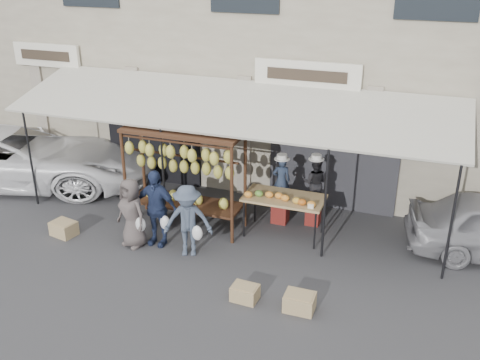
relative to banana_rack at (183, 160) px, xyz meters
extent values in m
plane|color=#2D2D30|center=(0.64, -1.37, -1.57)|extent=(90.00, 90.00, 0.00)
cube|color=#AAA18A|center=(0.64, 5.13, 1.93)|extent=(24.00, 6.00, 7.00)
cube|color=#232328|center=(2.84, 2.09, -0.32)|extent=(3.00, 0.10, 2.50)
cube|color=black|center=(-1.86, 2.09, -0.32)|extent=(2.60, 0.10, 2.50)
cube|color=silver|center=(2.14, 2.03, 1.58)|extent=(2.40, 0.10, 0.60)
cube|color=silver|center=(-4.86, 2.03, 1.58)|extent=(2.00, 0.10, 0.60)
cube|color=#B8B6A5|center=(0.64, 0.93, 1.03)|extent=(10.00, 2.34, 0.63)
cylinder|color=black|center=(-3.86, -0.22, -0.42)|extent=(0.05, 0.05, 2.30)
cylinder|color=black|center=(-0.36, -0.22, -0.42)|extent=(0.05, 0.05, 2.30)
cylinder|color=black|center=(3.14, -0.22, -0.42)|extent=(0.05, 0.05, 2.30)
cylinder|color=black|center=(5.44, -0.22, -0.42)|extent=(0.05, 0.05, 2.30)
cylinder|color=#3D2213|center=(-1.25, -0.34, -0.47)|extent=(0.07, 0.07, 2.20)
cylinder|color=#3D2213|center=(1.25, -0.34, -0.47)|extent=(0.07, 0.07, 2.20)
cylinder|color=#3D2213|center=(-1.25, 0.46, -0.47)|extent=(0.07, 0.07, 2.20)
cylinder|color=#3D2213|center=(1.25, 0.46, -0.47)|extent=(0.07, 0.07, 2.20)
cube|color=#3D2213|center=(0.00, 0.06, 0.63)|extent=(2.60, 0.90, 0.07)
cylinder|color=#3D2213|center=(0.00, -0.29, 0.51)|extent=(2.50, 0.05, 0.05)
cylinder|color=#3D2213|center=(0.00, 0.41, 0.51)|extent=(2.50, 0.05, 0.05)
cylinder|color=#3D2213|center=(0.00, 0.06, 0.08)|extent=(2.50, 0.05, 0.05)
cube|color=#3D2213|center=(0.00, 0.06, -1.02)|extent=(2.50, 0.80, 0.05)
ellipsoid|color=#DDD554|center=(-1.10, -0.29, 0.25)|extent=(0.20, 0.18, 0.30)
ellipsoid|color=#DDD554|center=(-0.86, -0.14, 0.25)|extent=(0.20, 0.18, 0.30)
ellipsoid|color=#DDD554|center=(-0.61, -0.29, 0.26)|extent=(0.20, 0.18, 0.30)
ellipsoid|color=#DDD554|center=(-0.37, -0.14, 0.24)|extent=(0.20, 0.18, 0.30)
ellipsoid|color=#DDD554|center=(-0.12, -0.29, 0.28)|extent=(0.20, 0.18, 0.30)
ellipsoid|color=#DDD554|center=(0.12, -0.14, 0.26)|extent=(0.20, 0.18, 0.30)
ellipsoid|color=#DDD554|center=(0.37, -0.29, 0.26)|extent=(0.20, 0.18, 0.30)
ellipsoid|color=#DDD554|center=(0.61, -0.14, 0.26)|extent=(0.20, 0.18, 0.30)
ellipsoid|color=#DDD554|center=(0.86, -0.29, 0.26)|extent=(0.20, 0.18, 0.30)
ellipsoid|color=#DDD554|center=(1.10, -0.14, 0.28)|extent=(0.20, 0.18, 0.30)
ellipsoid|color=#DDD554|center=(-1.05, 0.06, -0.16)|extent=(0.20, 0.18, 0.30)
ellipsoid|color=#DDD554|center=(-0.79, 0.06, -0.18)|extent=(0.20, 0.18, 0.30)
ellipsoid|color=#DDD554|center=(-0.52, 0.06, -0.15)|extent=(0.20, 0.18, 0.30)
ellipsoid|color=#DDD554|center=(-0.26, 0.06, -0.18)|extent=(0.20, 0.18, 0.30)
ellipsoid|color=#DDD554|center=(0.00, 0.06, -0.16)|extent=(0.20, 0.18, 0.30)
ellipsoid|color=#DDD554|center=(0.26, 0.06, -0.15)|extent=(0.20, 0.18, 0.30)
ellipsoid|color=#DDD554|center=(0.53, 0.06, -0.14)|extent=(0.20, 0.18, 0.30)
ellipsoid|color=#DDD554|center=(0.79, 0.06, -0.17)|extent=(0.20, 0.18, 0.30)
ellipsoid|color=#DDD554|center=(1.05, 0.06, -0.16)|extent=(0.20, 0.18, 0.30)
cube|color=#9E7D54|center=(2.16, 0.37, -0.70)|extent=(1.70, 0.90, 0.05)
cylinder|color=black|center=(1.39, 0.00, -1.15)|extent=(0.04, 0.04, 0.85)
cylinder|color=black|center=(2.93, 0.00, -1.15)|extent=(0.04, 0.04, 0.85)
cylinder|color=black|center=(1.39, 0.74, -1.15)|extent=(0.04, 0.04, 0.85)
cylinder|color=black|center=(2.93, 0.74, -1.15)|extent=(0.04, 0.04, 0.85)
ellipsoid|color=orange|center=(1.45, 0.09, -0.60)|extent=(0.18, 0.14, 0.14)
ellipsoid|color=#598C33|center=(1.65, 0.21, -0.60)|extent=(0.18, 0.14, 0.14)
ellipsoid|color=orange|center=(1.87, 0.24, -0.60)|extent=(0.18, 0.14, 0.14)
ellipsoid|color=orange|center=(2.07, 0.26, -0.60)|extent=(0.18, 0.14, 0.14)
ellipsoid|color=orange|center=(2.23, 0.19, -0.60)|extent=(0.18, 0.14, 0.14)
ellipsoid|color=gold|center=(2.48, 0.15, -0.60)|extent=(0.18, 0.14, 0.14)
ellipsoid|color=#B25919|center=(2.61, 0.12, -0.60)|extent=(0.18, 0.14, 0.14)
ellipsoid|color=orange|center=(2.81, 0.08, -0.60)|extent=(0.18, 0.14, 0.14)
imported|color=#243046|center=(1.93, 0.93, -0.55)|extent=(0.45, 0.37, 1.07)
imported|color=black|center=(2.65, 1.09, -0.56)|extent=(0.60, 0.48, 1.16)
imported|color=#4E4543|center=(-0.64, -1.13, -0.83)|extent=(0.84, 0.68, 1.49)
imported|color=navy|center=(-0.21, -0.89, -0.74)|extent=(0.98, 0.43, 1.65)
imported|color=#3D4859|center=(0.59, -1.06, -0.82)|extent=(1.11, 0.85, 1.51)
cube|color=maroon|center=(1.93, 0.93, -1.33)|extent=(0.36, 0.36, 0.49)
cube|color=maroon|center=(2.65, 1.09, -1.36)|extent=(0.35, 0.35, 0.43)
cube|color=tan|center=(2.18, -2.13, -1.43)|extent=(0.48, 0.37, 0.28)
cube|color=tan|center=(3.15, -2.08, -1.42)|extent=(0.52, 0.40, 0.31)
cube|color=tan|center=(-2.29, -1.28, -1.42)|extent=(0.58, 0.48, 0.31)
imported|color=white|center=(-5.44, 0.58, -0.47)|extent=(5.75, 3.82, 2.20)
camera|label=1|loc=(4.80, -9.52, 4.12)|focal=40.00mm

